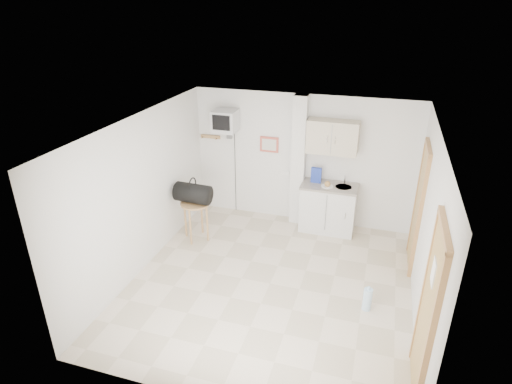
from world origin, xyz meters
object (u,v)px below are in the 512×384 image
(round_table, at_px, (195,209))
(duffel_bag, at_px, (193,193))
(water_bottle, at_px, (367,299))
(crt_television, at_px, (225,122))

(round_table, height_order, duffel_bag, duffel_bag)
(round_table, distance_m, duffel_bag, 0.31)
(water_bottle, bearing_deg, round_table, 160.58)
(crt_television, xyz_separation_m, round_table, (-0.20, -1.09, -1.33))
(duffel_bag, height_order, water_bottle, duffel_bag)
(round_table, bearing_deg, water_bottle, -19.42)
(crt_television, relative_size, round_table, 2.95)
(round_table, distance_m, water_bottle, 3.34)
(duffel_bag, distance_m, water_bottle, 3.42)
(crt_television, height_order, round_table, crt_television)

